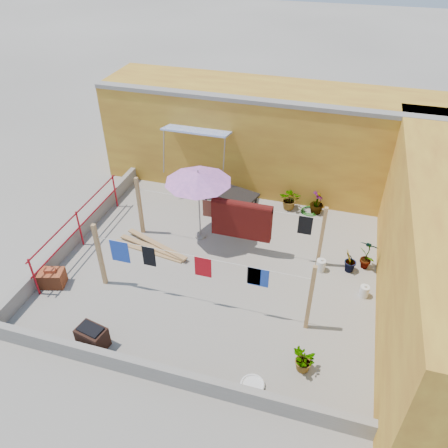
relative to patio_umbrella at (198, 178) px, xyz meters
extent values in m
plane|color=#9E998E|center=(0.84, -1.07, -1.93)|extent=(80.00, 80.00, 0.00)
cube|color=gold|center=(1.34, 3.63, -0.33)|extent=(11.00, 2.40, 3.20)
cube|color=gray|center=(1.34, 2.58, 1.22)|extent=(11.00, 0.35, 0.12)
cube|color=#2D51B2|center=(-0.76, 2.08, 0.32)|extent=(2.00, 0.79, 0.22)
cylinder|color=gray|center=(-1.71, 1.71, -0.33)|extent=(0.03, 0.30, 1.28)
cylinder|color=gray|center=(0.19, 1.71, -0.33)|extent=(0.03, 0.30, 1.28)
cube|color=gray|center=(0.84, -4.65, -1.71)|extent=(8.30, 0.16, 0.44)
cube|color=gray|center=(-3.24, -1.07, -1.71)|extent=(0.16, 7.30, 0.44)
cylinder|color=maroon|center=(-3.01, -3.27, -1.38)|extent=(0.05, 0.05, 1.10)
cylinder|color=maroon|center=(-3.01, -1.27, -1.38)|extent=(0.05, 0.05, 1.10)
cylinder|color=maroon|center=(-3.01, 0.73, -1.38)|extent=(0.05, 0.05, 1.10)
cylinder|color=maroon|center=(-3.01, -1.27, -0.88)|extent=(0.04, 4.20, 0.04)
cylinder|color=maroon|center=(-3.01, -1.27, -1.33)|extent=(0.04, 4.20, 0.04)
cube|color=tan|center=(-1.66, -2.47, -1.03)|extent=(0.09, 0.09, 1.80)
cube|color=tan|center=(3.34, -2.47, -1.03)|extent=(0.09, 0.09, 1.80)
cube|color=tan|center=(3.34, -0.27, -1.03)|extent=(0.09, 0.09, 1.80)
cube|color=tan|center=(-1.66, -0.27, -1.03)|extent=(0.09, 0.09, 1.80)
cylinder|color=silver|center=(0.84, -2.47, -0.48)|extent=(5.00, 0.01, 0.01)
cylinder|color=silver|center=(0.84, -0.27, -0.48)|extent=(5.00, 0.01, 0.01)
cube|color=#440D0B|center=(1.26, -0.27, -0.93)|extent=(1.59, 0.22, 1.01)
cube|color=black|center=(2.90, -0.27, -0.74)|extent=(0.35, 0.02, 0.53)
cube|color=brown|center=(0.40, -0.27, -0.73)|extent=(0.41, 0.02, 0.50)
cube|color=#2144B3|center=(-1.09, -2.47, -0.78)|extent=(0.46, 0.02, 0.60)
cube|color=black|center=(-0.35, -2.47, -0.75)|extent=(0.31, 0.02, 0.54)
cube|color=#B30E17|center=(0.95, -2.47, -0.74)|extent=(0.39, 0.02, 0.53)
cube|color=#2144B3|center=(2.20, -2.47, -0.72)|extent=(0.45, 0.02, 0.48)
cube|color=black|center=(2.10, -2.47, -0.71)|extent=(0.29, 0.02, 0.46)
cylinder|color=gray|center=(0.00, 0.00, -1.90)|extent=(0.32, 0.32, 0.05)
cylinder|color=gray|center=(0.00, 0.00, -0.90)|extent=(0.04, 0.04, 2.05)
cone|color=#D572C4|center=(0.00, 0.00, 0.01)|extent=(2.19, 2.19, 0.28)
cylinder|color=gray|center=(0.00, 0.00, 0.17)|extent=(0.04, 0.04, 0.09)
cube|color=black|center=(0.50, 1.40, -1.22)|extent=(1.72, 1.17, 0.06)
cube|color=black|center=(-0.25, 1.28, -1.58)|extent=(0.06, 0.06, 0.69)
cube|color=black|center=(-0.08, 1.88, -1.58)|extent=(0.06, 0.06, 0.69)
cube|color=black|center=(1.08, 0.91, -1.58)|extent=(0.06, 0.06, 0.69)
cube|color=black|center=(1.25, 1.52, -1.58)|extent=(0.06, 0.06, 0.69)
cube|color=#A14825|center=(-2.86, -2.89, -1.71)|extent=(0.67, 0.56, 0.42)
cube|color=#AA4428|center=(-2.86, -2.89, -1.46)|extent=(0.29, 0.19, 0.08)
cube|color=tan|center=(-1.15, -1.05, -1.90)|extent=(2.12, 0.43, 0.04)
cube|color=tan|center=(-1.07, -0.93, -1.86)|extent=(2.10, 0.61, 0.04)
cube|color=tan|center=(-0.99, -0.81, -1.81)|extent=(2.04, 0.89, 0.04)
cube|color=#321913|center=(-0.93, -4.27, -1.67)|extent=(0.68, 0.52, 0.51)
cube|color=black|center=(-0.93, -4.27, -1.39)|extent=(0.56, 0.40, 0.04)
cylinder|color=silver|center=(2.55, -4.27, -1.90)|extent=(0.46, 0.46, 0.06)
torus|color=silver|center=(2.55, -4.27, -1.87)|extent=(0.48, 0.48, 0.05)
cylinder|color=silver|center=(4.54, -1.12, -1.77)|extent=(0.22, 0.22, 0.31)
cylinder|color=silver|center=(4.54, -1.12, -1.60)|extent=(0.06, 0.06, 0.05)
cylinder|color=silver|center=(3.44, -0.47, -1.76)|extent=(0.24, 0.24, 0.32)
cylinder|color=silver|center=(3.44, -0.47, -1.58)|extent=(0.06, 0.06, 0.05)
torus|color=#1D7219|center=(2.83, 2.13, -1.91)|extent=(0.53, 0.53, 0.04)
torus|color=#1D7219|center=(2.83, 2.13, -1.87)|extent=(0.45, 0.45, 0.04)
imported|color=#1B5919|center=(2.20, 2.13, -1.57)|extent=(0.65, 0.56, 0.71)
imported|color=#1B5919|center=(3.01, 2.13, -1.56)|extent=(0.49, 0.49, 0.73)
imported|color=#1B5919|center=(4.54, -0.03, -1.47)|extent=(0.56, 0.47, 0.91)
imported|color=#1B5919|center=(4.13, -0.32, -1.58)|extent=(0.43, 0.47, 0.68)
imported|color=#1B5919|center=(3.45, -3.61, -1.64)|extent=(0.57, 0.62, 0.58)
camera|label=1|loc=(3.44, -9.26, 5.70)|focal=35.00mm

